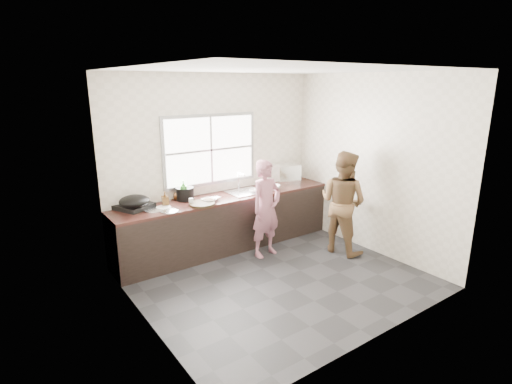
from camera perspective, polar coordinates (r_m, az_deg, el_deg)
floor at (r=5.52m, az=3.14°, el=-12.27°), size 3.60×3.20×0.01m
ceiling at (r=4.90m, az=3.62°, el=17.11°), size 3.60×3.20×0.01m
wall_back at (r=6.34m, az=-5.76°, el=4.34°), size 3.60×0.01×2.70m
wall_left at (r=4.19m, az=-16.31°, el=-1.96°), size 0.01×3.20×2.70m
wall_right at (r=6.30m, az=16.31°, el=3.74°), size 0.01×3.20×2.70m
wall_front at (r=3.97m, az=18.02°, el=-3.08°), size 3.60×0.01×2.70m
cabinet at (r=6.33m, az=-4.11°, el=-4.48°), size 3.60×0.62×0.82m
countertop at (r=6.19m, az=-4.19°, el=-0.74°), size 3.60×0.64×0.04m
sink at (r=6.37m, az=-1.50°, el=-0.02°), size 0.55×0.45×0.02m
faucet at (r=6.49m, az=-2.50°, el=1.60°), size 0.02×0.02×0.30m
window_frame at (r=6.24m, az=-6.54°, el=6.02°), size 1.60×0.05×1.10m
window_glazing at (r=6.22m, az=-6.43°, el=5.99°), size 1.50×0.01×1.00m
woman at (r=5.97m, az=1.45°, el=-2.84°), size 0.54×0.39×1.38m
person_side at (r=6.23m, az=12.28°, el=-1.44°), size 0.73×0.87×1.58m
cutting_board at (r=5.75m, az=-7.73°, el=-1.71°), size 0.43×0.43×0.04m
cleaver at (r=5.95m, az=-6.13°, el=-0.83°), size 0.23×0.13×0.01m
bowl_mince at (r=5.89m, az=-6.73°, el=-1.20°), size 0.25×0.25×0.05m
bowl_crabs at (r=6.52m, az=2.36°, el=0.59°), size 0.27×0.27×0.06m
bowl_held at (r=6.37m, az=-0.26°, el=0.26°), size 0.26×0.26×0.07m
black_pot at (r=6.03m, az=-10.12°, el=-0.24°), size 0.34×0.34×0.19m
plate_food at (r=5.72m, az=-13.05°, el=-2.18°), size 0.24×0.24×0.02m
bottle_green at (r=5.95m, az=-10.31°, el=0.20°), size 0.15×0.15×0.32m
bottle_brown_tall at (r=5.80m, az=-12.84°, el=-1.04°), size 0.10×0.10×0.19m
bottle_brown_short at (r=6.05m, az=-11.13°, el=-0.42°), size 0.13×0.13×0.16m
glass_jar at (r=5.79m, az=-9.26°, el=-1.37°), size 0.08×0.08×0.09m
burner at (r=5.81m, az=-17.03°, el=-1.94°), size 0.57×0.57×0.06m
wok at (r=5.67m, az=-16.98°, el=-1.25°), size 0.46×0.46×0.16m
dish_rack at (r=6.94m, az=4.29°, el=2.58°), size 0.47×0.36×0.33m
pot_lid_left at (r=5.56m, az=-12.27°, el=-2.68°), size 0.29×0.29×0.01m
pot_lid_right at (r=5.66m, az=-14.34°, el=-2.48°), size 0.31×0.31×0.01m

